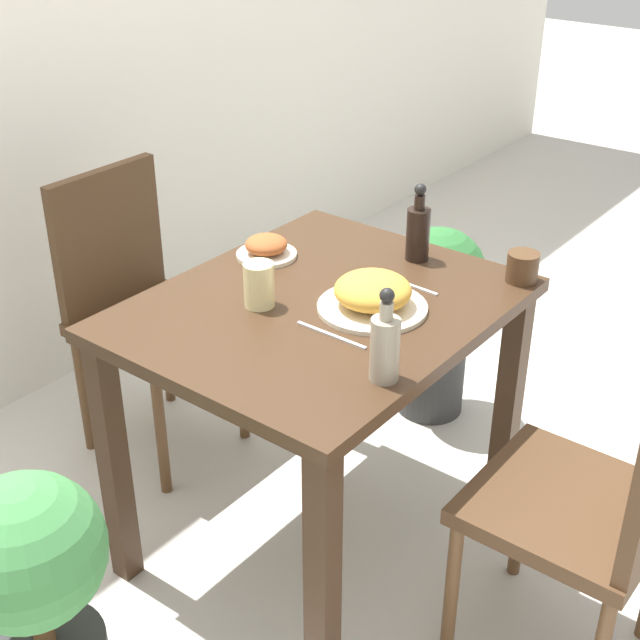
% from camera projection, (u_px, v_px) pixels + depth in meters
% --- Properties ---
extents(ground_plane, '(16.00, 16.00, 0.00)m').
position_uv_depth(ground_plane, '(320.00, 539.00, 2.57)').
color(ground_plane, beige).
extents(dining_table, '(0.95, 0.78, 0.77)m').
position_uv_depth(dining_table, '(320.00, 347.00, 2.26)').
color(dining_table, '#3D2819').
rests_on(dining_table, ground_plane).
extents(chair_near, '(0.42, 0.42, 0.91)m').
position_uv_depth(chair_near, '(606.00, 496.00, 1.95)').
color(chair_near, '#4C331E').
rests_on(chair_near, ground_plane).
extents(chair_far, '(0.42, 0.42, 0.91)m').
position_uv_depth(chair_far, '(138.00, 297.00, 2.78)').
color(chair_far, '#4C331E').
rests_on(chair_far, ground_plane).
extents(food_plate, '(0.27, 0.27, 0.09)m').
position_uv_depth(food_plate, '(373.00, 294.00, 2.14)').
color(food_plate, beige).
rests_on(food_plate, dining_table).
extents(side_plate, '(0.17, 0.17, 0.06)m').
position_uv_depth(side_plate, '(266.00, 248.00, 2.42)').
color(side_plate, beige).
rests_on(side_plate, dining_table).
extents(drink_cup, '(0.08, 0.08, 0.08)m').
position_uv_depth(drink_cup, '(522.00, 267.00, 2.28)').
color(drink_cup, '#4C331E').
rests_on(drink_cup, dining_table).
extents(juice_glass, '(0.08, 0.08, 0.11)m').
position_uv_depth(juice_glass, '(259.00, 285.00, 2.16)').
color(juice_glass, beige).
rests_on(juice_glass, dining_table).
extents(sauce_bottle, '(0.06, 0.06, 0.22)m').
position_uv_depth(sauce_bottle, '(418.00, 231.00, 2.38)').
color(sauce_bottle, black).
rests_on(sauce_bottle, dining_table).
extents(condiment_bottle, '(0.06, 0.06, 0.22)m').
position_uv_depth(condiment_bottle, '(385.00, 345.00, 1.85)').
color(condiment_bottle, gray).
rests_on(condiment_bottle, dining_table).
extents(fork_utensil, '(0.01, 0.20, 0.00)m').
position_uv_depth(fork_utensil, '(331.00, 335.00, 2.05)').
color(fork_utensil, silver).
rests_on(fork_utensil, dining_table).
extents(spoon_utensil, '(0.02, 0.17, 0.00)m').
position_uv_depth(spoon_utensil, '(409.00, 285.00, 2.28)').
color(spoon_utensil, silver).
rests_on(spoon_utensil, dining_table).
extents(potted_plant_left, '(0.32, 0.32, 0.70)m').
position_uv_depth(potted_plant_left, '(37.00, 602.00, 1.83)').
color(potted_plant_left, '#333333').
rests_on(potted_plant_left, ground_plane).
extents(potted_plant_right, '(0.32, 0.32, 0.68)m').
position_uv_depth(potted_plant_right, '(436.00, 307.00, 2.97)').
color(potted_plant_right, '#333333').
rests_on(potted_plant_right, ground_plane).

